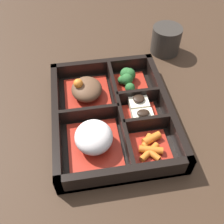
# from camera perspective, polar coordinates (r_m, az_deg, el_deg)

# --- Properties ---
(ground_plane) EXTENTS (3.00, 3.00, 0.00)m
(ground_plane) POSITION_cam_1_polar(r_m,az_deg,el_deg) (0.58, 0.00, -1.62)
(ground_plane) COLOR #382619
(bento_base) EXTENTS (0.31, 0.25, 0.01)m
(bento_base) POSITION_cam_1_polar(r_m,az_deg,el_deg) (0.57, 0.00, -1.30)
(bento_base) COLOR black
(bento_base) RESTS_ON ground_plane
(bento_rim) EXTENTS (0.31, 0.25, 0.05)m
(bento_rim) POSITION_cam_1_polar(r_m,az_deg,el_deg) (0.56, 0.41, -0.09)
(bento_rim) COLOR black
(bento_rim) RESTS_ON ground_plane
(bowl_rice) EXTENTS (0.12, 0.10, 0.06)m
(bowl_rice) POSITION_cam_1_polar(r_m,az_deg,el_deg) (0.50, -3.97, -5.79)
(bowl_rice) COLOR maroon
(bowl_rice) RESTS_ON bento_base
(bowl_stew) EXTENTS (0.12, 0.10, 0.05)m
(bowl_stew) POSITION_cam_1_polar(r_m,az_deg,el_deg) (0.60, -5.56, 4.68)
(bowl_stew) COLOR maroon
(bowl_stew) RESTS_ON bento_base
(bowl_carrots) EXTENTS (0.07, 0.07, 0.02)m
(bowl_carrots) POSITION_cam_1_polar(r_m,az_deg,el_deg) (0.52, 8.35, -7.50)
(bowl_carrots) COLOR maroon
(bowl_carrots) RESTS_ON bento_base
(bowl_tofu) EXTENTS (0.08, 0.07, 0.03)m
(bowl_tofu) POSITION_cam_1_polar(r_m,az_deg,el_deg) (0.57, 6.16, 0.53)
(bowl_tofu) COLOR maroon
(bowl_tofu) RESTS_ON bento_base
(bowl_greens) EXTENTS (0.09, 0.07, 0.04)m
(bowl_greens) POSITION_cam_1_polar(r_m,az_deg,el_deg) (0.63, 3.56, 7.13)
(bowl_greens) COLOR maroon
(bowl_greens) RESTS_ON bento_base
(tea_cup) EXTENTS (0.08, 0.08, 0.07)m
(tea_cup) POSITION_cam_1_polar(r_m,az_deg,el_deg) (0.75, 11.68, 15.23)
(tea_cup) COLOR #2D2823
(tea_cup) RESTS_ON ground_plane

